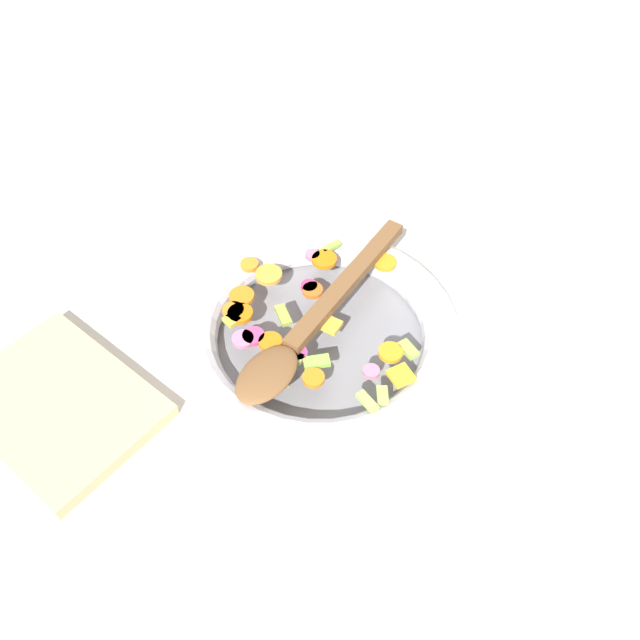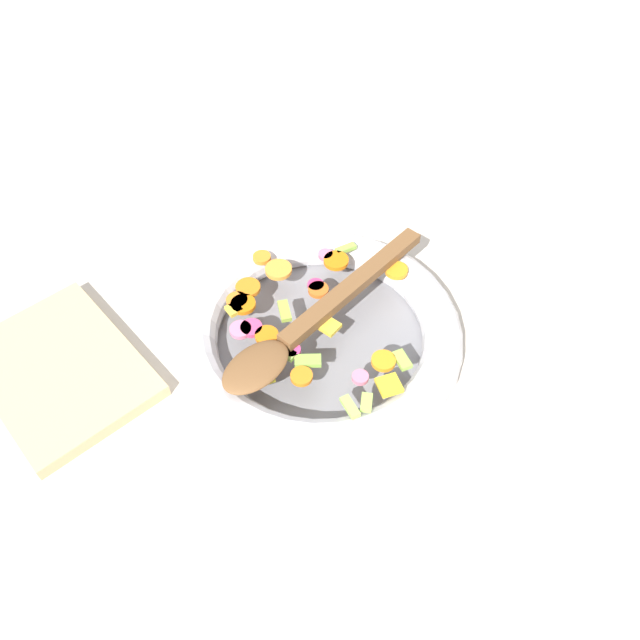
{
  "view_description": "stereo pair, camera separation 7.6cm",
  "coord_description": "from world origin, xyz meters",
  "views": [
    {
      "loc": [
        -0.31,
        0.38,
        0.64
      ],
      "look_at": [
        0.0,
        0.0,
        0.05
      ],
      "focal_mm": 35.0,
      "sensor_mm": 36.0,
      "label": 1
    },
    {
      "loc": [
        -0.37,
        0.33,
        0.64
      ],
      "look_at": [
        0.0,
        0.0,
        0.05
      ],
      "focal_mm": 35.0,
      "sensor_mm": 36.0,
      "label": 2
    }
  ],
  "objects": [
    {
      "name": "ground_plane",
      "position": [
        0.0,
        0.0,
        0.0
      ],
      "size": [
        4.0,
        4.0,
        0.0
      ],
      "primitive_type": "plane",
      "color": "beige"
    },
    {
      "name": "skillet",
      "position": [
        0.0,
        0.0,
        0.02
      ],
      "size": [
        0.36,
        0.36,
        0.05
      ],
      "color": "slate",
      "rests_on": "ground_plane"
    },
    {
      "name": "chopped_vegetables",
      "position": [
        0.02,
        0.01,
        0.05
      ],
      "size": [
        0.29,
        0.26,
        0.01
      ],
      "color": "orange",
      "rests_on": "skillet"
    },
    {
      "name": "wooden_spoon",
      "position": [
        -0.0,
        0.02,
        0.06
      ],
      "size": [
        0.07,
        0.34,
        0.01
      ],
      "color": "brown",
      "rests_on": "chopped_vegetables"
    },
    {
      "name": "cutting_board",
      "position": [
        0.18,
        0.27,
        0.01
      ],
      "size": [
        0.23,
        0.17,
        0.02
      ],
      "color": "tan",
      "rests_on": "ground_plane"
    }
  ]
}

